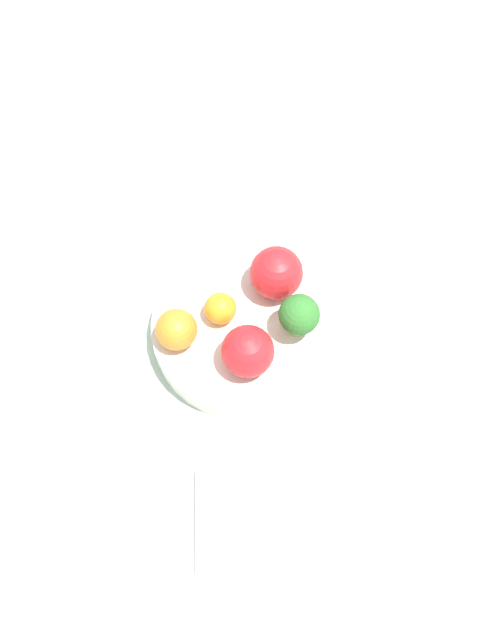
{
  "coord_description": "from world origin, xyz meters",
  "views": [
    {
      "loc": [
        0.05,
        0.3,
        0.71
      ],
      "look_at": [
        0.0,
        0.0,
        0.07
      ],
      "focal_mm": 35.0,
      "sensor_mm": 36.0,
      "label": 1
    }
  ],
  "objects_px": {
    "orange_front": "(176,330)",
    "spoon": "(127,423)",
    "apple_red": "(276,273)",
    "orange_back": "(220,308)",
    "napkin": "(260,519)",
    "bowl": "(240,331)",
    "broccoli": "(299,315)",
    "apple_green": "(252,351)"
  },
  "relations": [
    {
      "from": "bowl",
      "to": "orange_front",
      "type": "xyz_separation_m",
      "value": [
        0.07,
        0.01,
        0.04
      ]
    },
    {
      "from": "napkin",
      "to": "spoon",
      "type": "bearing_deg",
      "value": -44.97
    },
    {
      "from": "orange_back",
      "to": "apple_red",
      "type": "bearing_deg",
      "value": -158.53
    },
    {
      "from": "bowl",
      "to": "orange_back",
      "type": "xyz_separation_m",
      "value": [
        0.02,
        -0.01,
        0.04
      ]
    },
    {
      "from": "napkin",
      "to": "spoon",
      "type": "relative_size",
      "value": 1.79
    },
    {
      "from": "orange_back",
      "to": "spoon",
      "type": "relative_size",
      "value": 0.44
    },
    {
      "from": "bowl",
      "to": "spoon",
      "type": "height_order",
      "value": "bowl"
    },
    {
      "from": "broccoli",
      "to": "apple_red",
      "type": "distance_m",
      "value": 0.06
    },
    {
      "from": "apple_red",
      "to": "napkin",
      "type": "distance_m",
      "value": 0.27
    },
    {
      "from": "orange_back",
      "to": "spoon",
      "type": "bearing_deg",
      "value": 37.98
    },
    {
      "from": "apple_green",
      "to": "napkin",
      "type": "relative_size",
      "value": 0.39
    },
    {
      "from": "apple_red",
      "to": "spoon",
      "type": "xyz_separation_m",
      "value": [
        0.2,
        0.13,
        -0.07
      ]
    },
    {
      "from": "apple_red",
      "to": "orange_back",
      "type": "height_order",
      "value": "apple_red"
    },
    {
      "from": "broccoli",
      "to": "orange_back",
      "type": "relative_size",
      "value": 1.63
    },
    {
      "from": "napkin",
      "to": "bowl",
      "type": "bearing_deg",
      "value": -94.35
    },
    {
      "from": "napkin",
      "to": "orange_front",
      "type": "bearing_deg",
      "value": -74.68
    },
    {
      "from": "apple_red",
      "to": "napkin",
      "type": "relative_size",
      "value": 0.41
    },
    {
      "from": "apple_red",
      "to": "orange_front",
      "type": "bearing_deg",
      "value": 21.19
    },
    {
      "from": "broccoli",
      "to": "apple_green",
      "type": "relative_size",
      "value": 1.03
    },
    {
      "from": "broccoli",
      "to": "orange_front",
      "type": "xyz_separation_m",
      "value": [
        0.14,
        -0.01,
        -0.01
      ]
    },
    {
      "from": "broccoli",
      "to": "apple_green",
      "type": "height_order",
      "value": "broccoli"
    },
    {
      "from": "bowl",
      "to": "spoon",
      "type": "relative_size",
      "value": 2.44
    },
    {
      "from": "orange_back",
      "to": "orange_front",
      "type": "bearing_deg",
      "value": 20.81
    },
    {
      "from": "bowl",
      "to": "orange_back",
      "type": "relative_size",
      "value": 5.58
    },
    {
      "from": "orange_front",
      "to": "spoon",
      "type": "xyz_separation_m",
      "value": [
        0.07,
        0.08,
        -0.06
      ]
    },
    {
      "from": "bowl",
      "to": "apple_red",
      "type": "bearing_deg",
      "value": -140.0
    },
    {
      "from": "bowl",
      "to": "orange_front",
      "type": "bearing_deg",
      "value": 4.53
    },
    {
      "from": "broccoli",
      "to": "orange_front",
      "type": "height_order",
      "value": "broccoli"
    },
    {
      "from": "broccoli",
      "to": "apple_red",
      "type": "height_order",
      "value": "apple_red"
    },
    {
      "from": "orange_back",
      "to": "bowl",
      "type": "bearing_deg",
      "value": 144.88
    },
    {
      "from": "bowl",
      "to": "apple_green",
      "type": "xyz_separation_m",
      "value": [
        -0.0,
        0.05,
        0.05
      ]
    },
    {
      "from": "apple_green",
      "to": "orange_back",
      "type": "relative_size",
      "value": 1.58
    },
    {
      "from": "bowl",
      "to": "broccoli",
      "type": "distance_m",
      "value": 0.09
    },
    {
      "from": "orange_back",
      "to": "apple_green",
      "type": "bearing_deg",
      "value": 111.78
    },
    {
      "from": "apple_green",
      "to": "orange_back",
      "type": "distance_m",
      "value": 0.07
    },
    {
      "from": "apple_red",
      "to": "napkin",
      "type": "xyz_separation_m",
      "value": [
        0.07,
        0.26,
        -0.07
      ]
    },
    {
      "from": "broccoli",
      "to": "napkin",
      "type": "distance_m",
      "value": 0.22
    },
    {
      "from": "orange_front",
      "to": "bowl",
      "type": "bearing_deg",
      "value": -175.47
    },
    {
      "from": "orange_front",
      "to": "spoon",
      "type": "bearing_deg",
      "value": 46.96
    },
    {
      "from": "orange_front",
      "to": "apple_green",
      "type": "bearing_deg",
      "value": 151.53
    },
    {
      "from": "orange_front",
      "to": "orange_back",
      "type": "relative_size",
      "value": 1.28
    },
    {
      "from": "apple_green",
      "to": "napkin",
      "type": "xyz_separation_m",
      "value": [
        0.02,
        0.17,
        -0.06
      ]
    }
  ]
}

